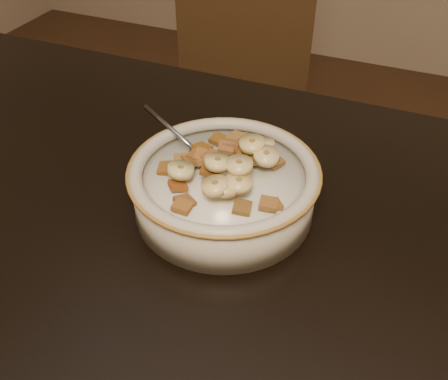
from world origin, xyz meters
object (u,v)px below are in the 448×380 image
at_px(table, 101,253).
at_px(chair, 221,115).
at_px(spoon, 205,159).
at_px(cereal_bowl, 224,192).

bearing_deg(table, chair, 102.59).
relative_size(chair, spoon, 16.28).
distance_m(chair, spoon, 0.81).
bearing_deg(table, spoon, 56.94).
xyz_separation_m(chair, spoon, (0.26, -0.67, 0.37)).
relative_size(cereal_bowl, spoon, 4.17).
xyz_separation_m(cereal_bowl, spoon, (-0.03, 0.02, 0.03)).
height_order(table, spoon, spoon).
distance_m(chair, cereal_bowl, 0.82).
relative_size(chair, cereal_bowl, 3.91).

